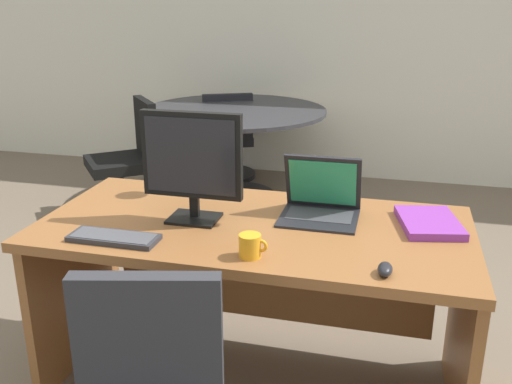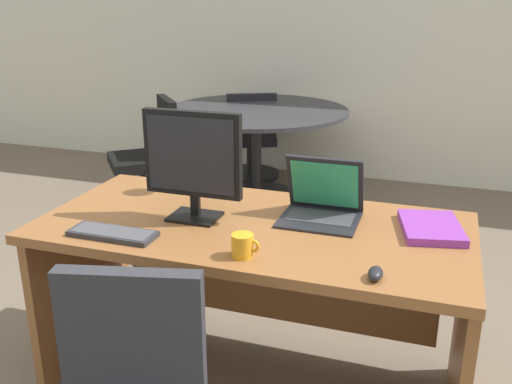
{
  "view_description": "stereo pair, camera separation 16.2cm",
  "coord_description": "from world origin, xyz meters",
  "px_view_note": "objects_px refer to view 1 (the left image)",
  "views": [
    {
      "loc": [
        0.53,
        -2.05,
        1.62
      ],
      "look_at": [
        0.0,
        0.04,
        0.88
      ],
      "focal_mm": 39.92,
      "sensor_mm": 36.0,
      "label": 1
    },
    {
      "loc": [
        0.69,
        -2.0,
        1.62
      ],
      "look_at": [
        0.0,
        0.04,
        0.88
      ],
      "focal_mm": 39.92,
      "sensor_mm": 36.0,
      "label": 2
    }
  ],
  "objects_px": {
    "desk_lamp": "(189,139)",
    "meeting_chair_far": "(226,145)",
    "desk": "(256,265)",
    "laptop": "(321,197)",
    "meeting_chair_near": "(128,170)",
    "book": "(429,223)",
    "coffee_mug": "(250,246)",
    "mouse": "(385,269)",
    "keyboard": "(114,238)",
    "meeting_table": "(235,131)",
    "monitor": "(192,160)"
  },
  "relations": [
    {
      "from": "mouse",
      "to": "meeting_chair_far",
      "type": "distance_m",
      "value": 3.51
    },
    {
      "from": "laptop",
      "to": "mouse",
      "type": "xyz_separation_m",
      "value": [
        0.28,
        -0.49,
        -0.06
      ]
    },
    {
      "from": "desk",
      "to": "meeting_chair_near",
      "type": "height_order",
      "value": "meeting_chair_near"
    },
    {
      "from": "desk",
      "to": "meeting_table",
      "type": "bearing_deg",
      "value": 108.47
    },
    {
      "from": "coffee_mug",
      "to": "book",
      "type": "bearing_deg",
      "value": 35.79
    },
    {
      "from": "laptop",
      "to": "coffee_mug",
      "type": "bearing_deg",
      "value": -111.27
    },
    {
      "from": "keyboard",
      "to": "book",
      "type": "height_order",
      "value": "book"
    },
    {
      "from": "keyboard",
      "to": "meeting_table",
      "type": "bearing_deg",
      "value": 96.39
    },
    {
      "from": "mouse",
      "to": "meeting_table",
      "type": "relative_size",
      "value": 0.06
    },
    {
      "from": "laptop",
      "to": "keyboard",
      "type": "xyz_separation_m",
      "value": [
        -0.71,
        -0.45,
        -0.07
      ]
    },
    {
      "from": "coffee_mug",
      "to": "desk_lamp",
      "type": "bearing_deg",
      "value": 126.65
    },
    {
      "from": "monitor",
      "to": "meeting_chair_near",
      "type": "distance_m",
      "value": 2.23
    },
    {
      "from": "keyboard",
      "to": "meeting_chair_near",
      "type": "relative_size",
      "value": 0.38
    },
    {
      "from": "keyboard",
      "to": "mouse",
      "type": "distance_m",
      "value": 0.99
    },
    {
      "from": "coffee_mug",
      "to": "monitor",
      "type": "bearing_deg",
      "value": 138.14
    },
    {
      "from": "desk",
      "to": "laptop",
      "type": "bearing_deg",
      "value": 24.91
    },
    {
      "from": "desk",
      "to": "mouse",
      "type": "relative_size",
      "value": 19.78
    },
    {
      "from": "desk_lamp",
      "to": "book",
      "type": "height_order",
      "value": "desk_lamp"
    },
    {
      "from": "book",
      "to": "meeting_chair_near",
      "type": "xyz_separation_m",
      "value": [
        -2.13,
        1.6,
        -0.41
      ]
    },
    {
      "from": "laptop",
      "to": "meeting_chair_near",
      "type": "bearing_deg",
      "value": 136.93
    },
    {
      "from": "mouse",
      "to": "desk_lamp",
      "type": "distance_m",
      "value": 1.12
    },
    {
      "from": "book",
      "to": "meeting_chair_far",
      "type": "distance_m",
      "value": 3.18
    },
    {
      "from": "laptop",
      "to": "mouse",
      "type": "bearing_deg",
      "value": -59.96
    },
    {
      "from": "book",
      "to": "laptop",
      "type": "bearing_deg",
      "value": 177.31
    },
    {
      "from": "meeting_chair_near",
      "to": "meeting_chair_far",
      "type": "xyz_separation_m",
      "value": [
        0.46,
        1.07,
        -0.04
      ]
    },
    {
      "from": "meeting_table",
      "to": "meeting_chair_near",
      "type": "xyz_separation_m",
      "value": [
        -0.69,
        -0.56,
        -0.22
      ]
    },
    {
      "from": "mouse",
      "to": "meeting_table",
      "type": "xyz_separation_m",
      "value": [
        -1.28,
        2.63,
        -0.2
      ]
    },
    {
      "from": "laptop",
      "to": "desk_lamp",
      "type": "distance_m",
      "value": 0.66
    },
    {
      "from": "monitor",
      "to": "laptop",
      "type": "distance_m",
      "value": 0.55
    },
    {
      "from": "book",
      "to": "coffee_mug",
      "type": "bearing_deg",
      "value": -144.21
    },
    {
      "from": "laptop",
      "to": "coffee_mug",
      "type": "distance_m",
      "value": 0.5
    },
    {
      "from": "keyboard",
      "to": "desk_lamp",
      "type": "distance_m",
      "value": 0.64
    },
    {
      "from": "monitor",
      "to": "meeting_chair_far",
      "type": "bearing_deg",
      "value": 104.69
    },
    {
      "from": "desk_lamp",
      "to": "meeting_chair_near",
      "type": "distance_m",
      "value": 1.91
    },
    {
      "from": "mouse",
      "to": "meeting_chair_far",
      "type": "xyz_separation_m",
      "value": [
        -1.52,
        3.14,
        -0.45
      ]
    },
    {
      "from": "desk",
      "to": "meeting_chair_near",
      "type": "bearing_deg",
      "value": 130.41
    },
    {
      "from": "mouse",
      "to": "meeting_chair_near",
      "type": "relative_size",
      "value": 0.1
    },
    {
      "from": "desk_lamp",
      "to": "coffee_mug",
      "type": "xyz_separation_m",
      "value": [
        0.45,
        -0.6,
        -0.21
      ]
    },
    {
      "from": "meeting_chair_far",
      "to": "laptop",
      "type": "bearing_deg",
      "value": -65.01
    },
    {
      "from": "coffee_mug",
      "to": "mouse",
      "type": "bearing_deg",
      "value": -2.67
    },
    {
      "from": "coffee_mug",
      "to": "meeting_chair_near",
      "type": "xyz_separation_m",
      "value": [
        -1.51,
        2.04,
        -0.43
      ]
    },
    {
      "from": "desk_lamp",
      "to": "meeting_chair_far",
      "type": "distance_m",
      "value": 2.68
    },
    {
      "from": "desk",
      "to": "mouse",
      "type": "height_order",
      "value": "mouse"
    },
    {
      "from": "coffee_mug",
      "to": "keyboard",
      "type": "bearing_deg",
      "value": 178.85
    },
    {
      "from": "desk",
      "to": "laptop",
      "type": "distance_m",
      "value": 0.39
    },
    {
      "from": "desk_lamp",
      "to": "meeting_chair_far",
      "type": "relative_size",
      "value": 0.43
    },
    {
      "from": "desk_lamp",
      "to": "meeting_table",
      "type": "height_order",
      "value": "desk_lamp"
    },
    {
      "from": "monitor",
      "to": "meeting_table",
      "type": "distance_m",
      "value": 2.42
    },
    {
      "from": "keyboard",
      "to": "mouse",
      "type": "xyz_separation_m",
      "value": [
        0.99,
        -0.03,
        0.01
      ]
    },
    {
      "from": "laptop",
      "to": "coffee_mug",
      "type": "xyz_separation_m",
      "value": [
        -0.18,
        -0.46,
        -0.03
      ]
    }
  ]
}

